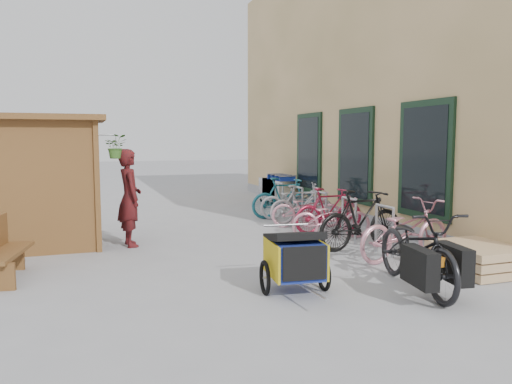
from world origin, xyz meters
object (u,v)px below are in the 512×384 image
object	(u,v)px
child_trailer	(295,256)
bike_4	(307,209)
person_kiosk	(130,198)
bike_0	(405,230)
bike_6	(295,201)
bench	(0,249)
bike_5	(302,205)
kiosk	(38,163)
bike_2	(331,218)
pallet_stack	(478,258)
cargo_bike	(418,250)
bike_3	(329,210)
bike_1	(361,219)
shopping_carts	(276,187)
bike_7	(284,198)

from	to	relation	value
child_trailer	bike_4	distance (m)	4.83
person_kiosk	bike_0	distance (m)	4.92
person_kiosk	bike_6	bearing A→B (deg)	-73.03
bench	bike_5	world-z (taller)	bike_5
kiosk	bench	bearing A→B (deg)	-101.02
bike_2	kiosk	bearing A→B (deg)	92.65
pallet_stack	person_kiosk	bearing A→B (deg)	142.76
bike_5	cargo_bike	bearing A→B (deg)	-177.34
pallet_stack	child_trailer	size ratio (longest dim) A/B	0.82
bike_0	bike_3	size ratio (longest dim) A/B	1.18
child_trailer	kiosk	bearing A→B (deg)	136.87
bike_1	bike_2	bearing A→B (deg)	-5.54
shopping_carts	bike_3	xyz separation A→B (m)	(-0.65, -4.67, -0.07)
bike_1	bike_7	size ratio (longest dim) A/B	1.06
kiosk	child_trailer	world-z (taller)	kiosk
cargo_bike	bike_6	bearing A→B (deg)	91.57
bench	person_kiosk	bearing A→B (deg)	52.06
person_kiosk	bike_1	distance (m)	4.25
cargo_bike	bike_7	xyz separation A→B (m)	(0.67, 6.16, -0.02)
kiosk	child_trailer	size ratio (longest dim) A/B	1.70
bench	shopping_carts	size ratio (longest dim) A/B	0.80
pallet_stack	shopping_carts	bearing A→B (deg)	90.00
kiosk	cargo_bike	world-z (taller)	kiosk
bike_6	bike_7	xyz separation A→B (m)	(-0.17, 0.27, 0.06)
bike_1	bench	bearing A→B (deg)	83.26
shopping_carts	bike_0	distance (m)	7.22
bike_0	person_kiosk	bearing A→B (deg)	48.07
bike_1	bike_4	bearing A→B (deg)	-8.57
bike_0	cargo_bike	bearing A→B (deg)	140.04
cargo_bike	bike_2	world-z (taller)	cargo_bike
shopping_carts	child_trailer	xyz separation A→B (m)	(-2.99, -8.19, -0.08)
child_trailer	bike_1	bearing A→B (deg)	48.54
bike_5	bike_6	size ratio (longest dim) A/B	0.89
bike_1	bike_2	distance (m)	1.07
person_kiosk	bike_2	distance (m)	3.94
bike_1	bike_6	xyz separation A→B (m)	(0.25, 3.51, -0.09)
child_trailer	bike_3	size ratio (longest dim) A/B	0.91
person_kiosk	bike_3	world-z (taller)	person_kiosk
shopping_carts	bike_1	world-z (taller)	bike_1
bike_0	bike_1	xyz separation A→B (m)	(-0.25, 0.95, 0.04)
bike_5	bike_0	bearing A→B (deg)	-167.47
shopping_carts	bike_0	xyz separation A→B (m)	(-0.59, -7.20, -0.05)
bike_3	bike_6	bearing A→B (deg)	-4.73
bike_4	bike_5	xyz separation A→B (m)	(0.07, 0.41, 0.04)
child_trailer	bike_6	distance (m)	5.95
person_kiosk	bike_5	distance (m)	4.18
bench	child_trailer	distance (m)	4.13
bike_0	bike_7	distance (m)	4.72
kiosk	shopping_carts	size ratio (longest dim) A/B	1.40
pallet_stack	child_trailer	distance (m)	3.00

